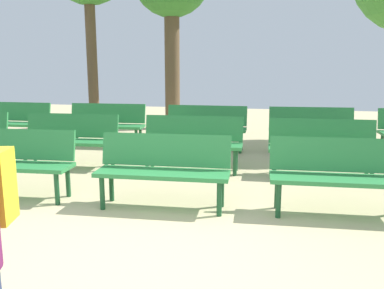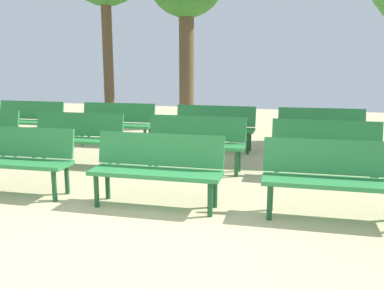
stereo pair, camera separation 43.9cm
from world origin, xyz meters
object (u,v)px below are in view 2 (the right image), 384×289
(bench_r1_c2, at_px, (195,140))
(bench_r2_c0, at_px, (28,118))
(bench_r1_c3, at_px, (326,146))
(bench_r0_c2, at_px, (157,165))
(bench_r0_c1, at_px, (15,156))
(bench_r2_c3, at_px, (321,129))
(bench_r2_c2, at_px, (214,125))
(bench_r1_c1, at_px, (77,135))
(bench_r2_c1, at_px, (117,121))
(bench_r0_c3, at_px, (335,175))

(bench_r1_c2, relative_size, bench_r2_c0, 1.00)
(bench_r1_c2, bearing_deg, bench_r1_c3, -1.04)
(bench_r2_c0, bearing_deg, bench_r0_c2, -38.76)
(bench_r0_c1, xyz_separation_m, bench_r2_c3, (4.00, 3.53, 0.00))
(bench_r1_c3, distance_m, bench_r2_c2, 2.61)
(bench_r1_c3, bearing_deg, bench_r0_c1, -157.28)
(bench_r0_c1, distance_m, bench_r2_c3, 5.33)
(bench_r2_c2, xyz_separation_m, bench_r2_c3, (2.04, 0.10, 0.00))
(bench_r1_c1, xyz_separation_m, bench_r2_c1, (-0.08, 1.74, 0.00))
(bench_r0_c2, xyz_separation_m, bench_r2_c3, (1.98, 3.50, 0.00))
(bench_r0_c3, xyz_separation_m, bench_r1_c2, (-2.06, 1.61, 0.00))
(bench_r0_c1, bearing_deg, bench_r1_c2, 38.00)
(bench_r0_c3, relative_size, bench_r2_c2, 1.01)
(bench_r0_c2, bearing_deg, bench_r2_c1, 120.13)
(bench_r0_c3, distance_m, bench_r1_c3, 1.66)
(bench_r0_c1, bearing_deg, bench_r2_c2, 56.78)
(bench_r0_c1, bearing_deg, bench_r1_c3, 20.99)
(bench_r0_c1, relative_size, bench_r1_c2, 1.00)
(bench_r0_c1, height_order, bench_r0_c2, same)
(bench_r1_c2, height_order, bench_r2_c2, same)
(bench_r1_c1, bearing_deg, bench_r1_c2, 0.14)
(bench_r0_c1, bearing_deg, bench_r2_c3, 38.01)
(bench_r2_c3, bearing_deg, bench_r1_c2, -142.75)
(bench_r2_c0, bearing_deg, bench_r2_c2, 0.89)
(bench_r1_c3, bearing_deg, bench_r1_c2, 179.56)
(bench_r0_c2, height_order, bench_r1_c3, same)
(bench_r1_c2, bearing_deg, bench_r1_c1, -178.67)
(bench_r0_c2, height_order, bench_r2_c2, same)
(bench_r1_c2, distance_m, bench_r2_c3, 2.64)
(bench_r2_c3, bearing_deg, bench_r1_c3, -93.25)
(bench_r2_c1, bearing_deg, bench_r0_c1, -90.81)
(bench_r0_c3, height_order, bench_r2_c3, same)
(bench_r0_c1, xyz_separation_m, bench_r1_c2, (2.02, 1.78, 0.00))
(bench_r0_c1, distance_m, bench_r2_c0, 3.95)
(bench_r1_c3, relative_size, bench_r2_c1, 0.99)
(bench_r0_c2, distance_m, bench_r1_c3, 2.70)
(bench_r1_c1, height_order, bench_r2_c0, same)
(bench_r1_c1, xyz_separation_m, bench_r1_c2, (2.07, 0.13, 0.00))
(bench_r0_c1, relative_size, bench_r0_c3, 1.00)
(bench_r0_c3, bearing_deg, bench_r1_c1, 157.39)
(bench_r0_c2, bearing_deg, bench_r2_c0, 140.07)
(bench_r0_c2, distance_m, bench_r1_c2, 1.76)
(bench_r2_c0, relative_size, bench_r2_c3, 0.99)
(bench_r0_c2, relative_size, bench_r1_c2, 1.00)
(bench_r0_c3, xyz_separation_m, bench_r1_c1, (-4.13, 1.48, 0.00))
(bench_r0_c3, distance_m, bench_r1_c1, 4.39)
(bench_r2_c2, bearing_deg, bench_r0_c3, -58.04)
(bench_r0_c1, xyz_separation_m, bench_r1_c3, (4.02, 1.83, 0.00))
(bench_r2_c0, relative_size, bench_r2_c2, 1.00)
(bench_r1_c3, bearing_deg, bench_r2_c2, 140.50)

